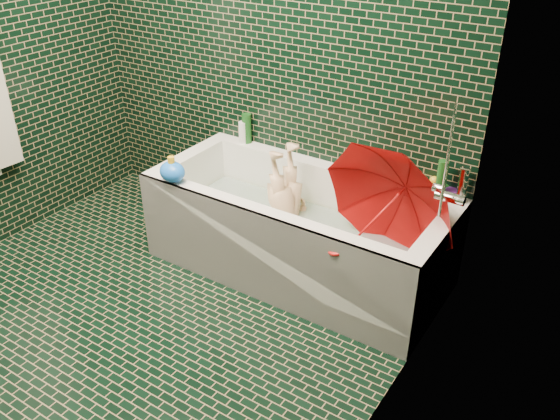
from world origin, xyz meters
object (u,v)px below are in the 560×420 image
Objects in this scene: bath_toy at (172,171)px; child at (287,215)px; rubber_duck at (428,185)px; bathtub at (297,240)px; umbrella at (375,219)px.

child is at bearing 16.64° from bath_toy.
bathtub is at bearing -140.27° from rubber_duck.
bath_toy is (-1.12, -0.25, 0.06)m from umbrella.
bathtub is 2.05× the size of child.
rubber_duck is at bearing 119.47° from child.
child is (-0.11, 0.07, 0.10)m from bathtub.
rubber_duck reaches higher than child.
bathtub is at bearing 67.42° from child.
umbrella is at bearing -7.95° from bath_toy.
rubber_duck is (0.12, 0.41, 0.05)m from umbrella.
bathtub is 0.81m from bath_toy.
bathtub is 12.93× the size of rubber_duck.
bathtub is at bearing 6.97° from bath_toy.
bathtub reaches higher than child.
umbrella is at bearing -8.29° from bathtub.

